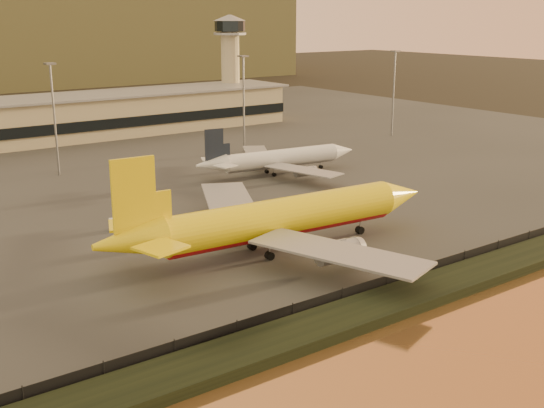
# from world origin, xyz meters

# --- Properties ---
(ground) EXTENTS (900.00, 900.00, 0.00)m
(ground) POSITION_xyz_m (0.00, 0.00, 0.00)
(ground) COLOR black
(ground) RESTS_ON ground
(embankment) EXTENTS (320.00, 7.00, 1.40)m
(embankment) POSITION_xyz_m (0.00, -17.00, 0.70)
(embankment) COLOR black
(embankment) RESTS_ON ground
(tarmac) EXTENTS (320.00, 220.00, 0.20)m
(tarmac) POSITION_xyz_m (0.00, 95.00, 0.10)
(tarmac) COLOR #2D2D2D
(tarmac) RESTS_ON ground
(perimeter_fence) EXTENTS (300.00, 0.05, 2.20)m
(perimeter_fence) POSITION_xyz_m (0.00, -13.00, 1.30)
(perimeter_fence) COLOR black
(perimeter_fence) RESTS_ON tarmac
(control_tower) EXTENTS (11.20, 11.20, 35.50)m
(control_tower) POSITION_xyz_m (70.00, 131.00, 21.66)
(control_tower) COLOR tan
(control_tower) RESTS_ON tarmac
(apron_light_masts) EXTENTS (152.20, 12.20, 25.40)m
(apron_light_masts) POSITION_xyz_m (15.00, 75.00, 15.70)
(apron_light_masts) COLOR slate
(apron_light_masts) RESTS_ON tarmac
(dhl_cargo_jet) EXTENTS (58.51, 57.19, 17.47)m
(dhl_cargo_jet) POSITION_xyz_m (-0.40, 8.36, 5.42)
(dhl_cargo_jet) COLOR yellow
(dhl_cargo_jet) RESTS_ON tarmac
(white_narrowbody_jet) EXTENTS (41.17, 39.88, 11.83)m
(white_narrowbody_jet) POSITION_xyz_m (31.58, 51.06, 3.73)
(white_narrowbody_jet) COLOR white
(white_narrowbody_jet) RESTS_ON tarmac
(gse_vehicle_yellow) EXTENTS (4.61, 2.89, 1.92)m
(gse_vehicle_yellow) POSITION_xyz_m (5.67, 32.28, 1.16)
(gse_vehicle_yellow) COLOR yellow
(gse_vehicle_yellow) RESTS_ON tarmac
(gse_vehicle_white) EXTENTS (4.77, 2.81, 2.01)m
(gse_vehicle_white) POSITION_xyz_m (-15.24, 33.10, 1.21)
(gse_vehicle_white) COLOR white
(gse_vehicle_white) RESTS_ON tarmac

